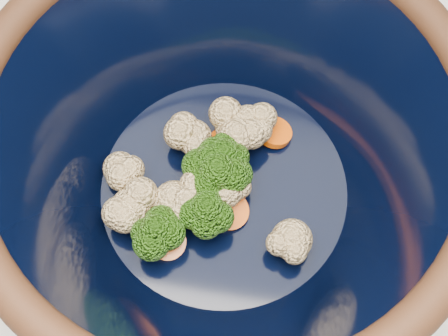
# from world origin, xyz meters

# --- Properties ---
(counter) EXTENTS (1.20, 1.20, 0.90)m
(counter) POSITION_xyz_m (0.00, 0.00, 0.45)
(counter) COLOR silver
(counter) RESTS_ON ground
(mixing_bowl) EXTENTS (0.46, 0.46, 0.16)m
(mixing_bowl) POSITION_xyz_m (-0.06, 0.03, 0.99)
(mixing_bowl) COLOR black
(mixing_bowl) RESTS_ON counter
(vegetable_pile) EXTENTS (0.17, 0.14, 0.05)m
(vegetable_pile) POSITION_xyz_m (-0.07, 0.02, 0.96)
(vegetable_pile) COLOR #608442
(vegetable_pile) RESTS_ON mixing_bowl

